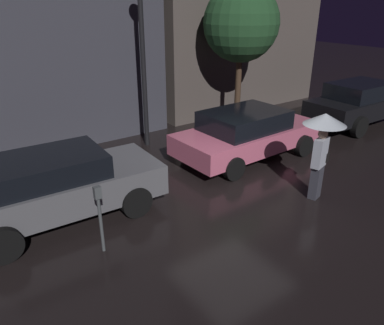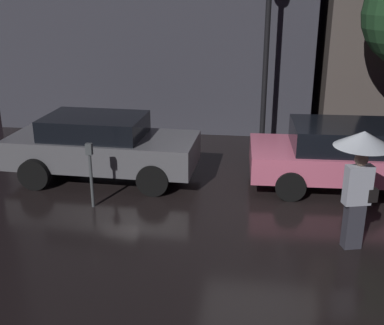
{
  "view_description": "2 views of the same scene",
  "coord_description": "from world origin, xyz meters",
  "px_view_note": "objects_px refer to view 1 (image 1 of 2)",
  "views": [
    {
      "loc": [
        -5.33,
        -5.68,
        4.2
      ],
      "look_at": [
        -0.99,
        0.34,
        0.94
      ],
      "focal_mm": 35.0,
      "sensor_mm": 36.0,
      "label": 1
    },
    {
      "loc": [
        -0.35,
        -8.49,
        4.04
      ],
      "look_at": [
        -1.43,
        -0.02,
        0.94
      ],
      "focal_mm": 45.0,
      "sensor_mm": 36.0,
      "label": 2
    }
  ],
  "objects_px": {
    "pedestrian_with_umbrella": "(323,135)",
    "street_lamp_near": "(142,37)",
    "parked_car_pink": "(247,133)",
    "parked_car_grey": "(57,186)",
    "parked_car_black": "(360,102)",
    "parking_meter": "(100,212)"
  },
  "relations": [
    {
      "from": "pedestrian_with_umbrella",
      "to": "street_lamp_near",
      "type": "xyz_separation_m",
      "value": [
        -1.43,
        5.2,
        1.7
      ]
    },
    {
      "from": "parked_car_pink",
      "to": "street_lamp_near",
      "type": "height_order",
      "value": "street_lamp_near"
    },
    {
      "from": "parked_car_grey",
      "to": "street_lamp_near",
      "type": "bearing_deg",
      "value": 39.45
    },
    {
      "from": "parked_car_black",
      "to": "parked_car_grey",
      "type": "bearing_deg",
      "value": -177.99
    },
    {
      "from": "parked_car_grey",
      "to": "pedestrian_with_umbrella",
      "type": "height_order",
      "value": "pedestrian_with_umbrella"
    },
    {
      "from": "parked_car_black",
      "to": "parking_meter",
      "type": "distance_m",
      "value": 10.66
    },
    {
      "from": "parked_car_grey",
      "to": "parking_meter",
      "type": "bearing_deg",
      "value": -78.0
    },
    {
      "from": "pedestrian_with_umbrella",
      "to": "parked_car_grey",
      "type": "bearing_deg",
      "value": 137.92
    },
    {
      "from": "parked_car_grey",
      "to": "parked_car_pink",
      "type": "distance_m",
      "value": 5.41
    },
    {
      "from": "parked_car_pink",
      "to": "parking_meter",
      "type": "bearing_deg",
      "value": -163.06
    },
    {
      "from": "pedestrian_with_umbrella",
      "to": "parking_meter",
      "type": "height_order",
      "value": "pedestrian_with_umbrella"
    },
    {
      "from": "parked_car_black",
      "to": "street_lamp_near",
      "type": "relative_size",
      "value": 0.9
    },
    {
      "from": "parked_car_grey",
      "to": "parked_car_black",
      "type": "xyz_separation_m",
      "value": [
        10.79,
        0.09,
        0.04
      ]
    },
    {
      "from": "parked_car_black",
      "to": "street_lamp_near",
      "type": "xyz_separation_m",
      "value": [
        -7.23,
        2.61,
        2.41
      ]
    },
    {
      "from": "parked_car_pink",
      "to": "parking_meter",
      "type": "height_order",
      "value": "parked_car_pink"
    },
    {
      "from": "parked_car_pink",
      "to": "parking_meter",
      "type": "relative_size",
      "value": 3.37
    },
    {
      "from": "parked_car_black",
      "to": "parking_meter",
      "type": "bearing_deg",
      "value": -169.69
    },
    {
      "from": "pedestrian_with_umbrella",
      "to": "parking_meter",
      "type": "distance_m",
      "value": 4.88
    },
    {
      "from": "parked_car_pink",
      "to": "parked_car_black",
      "type": "xyz_separation_m",
      "value": [
        5.39,
        -0.11,
        0.08
      ]
    },
    {
      "from": "parked_car_grey",
      "to": "parked_car_black",
      "type": "relative_size",
      "value": 0.97
    },
    {
      "from": "parked_car_grey",
      "to": "pedestrian_with_umbrella",
      "type": "distance_m",
      "value": 5.64
    },
    {
      "from": "parked_car_pink",
      "to": "pedestrian_with_umbrella",
      "type": "bearing_deg",
      "value": -100.24
    }
  ]
}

